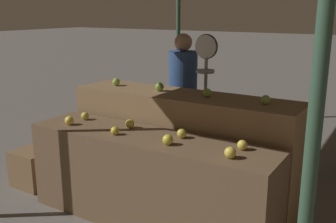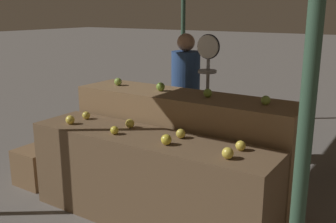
% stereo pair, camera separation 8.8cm
% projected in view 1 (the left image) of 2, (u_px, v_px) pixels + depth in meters
% --- Properties ---
extents(ground_plane, '(60.00, 60.00, 0.00)m').
position_uv_depth(ground_plane, '(149.00, 221.00, 3.50)').
color(ground_plane, '#66605B').
extents(display_counter_front, '(2.25, 0.55, 0.80)m').
position_uv_depth(display_counter_front, '(148.00, 180.00, 3.40)').
color(display_counter_front, brown).
rests_on(display_counter_front, ground_plane).
extents(display_counter_back, '(2.25, 0.55, 1.05)m').
position_uv_depth(display_counter_back, '(183.00, 146.00, 3.86)').
color(display_counter_back, olive).
rests_on(display_counter_back, ground_plane).
extents(apple_front_0, '(0.08, 0.08, 0.08)m').
position_uv_depth(apple_front_0, '(69.00, 120.00, 3.61)').
color(apple_front_0, yellow).
rests_on(apple_front_0, display_counter_front).
extents(apple_front_1, '(0.07, 0.07, 0.07)m').
position_uv_depth(apple_front_1, '(115.00, 131.00, 3.32)').
color(apple_front_1, gold).
rests_on(apple_front_1, display_counter_front).
extents(apple_front_2, '(0.09, 0.09, 0.09)m').
position_uv_depth(apple_front_2, '(168.00, 140.00, 3.07)').
color(apple_front_2, gold).
rests_on(apple_front_2, display_counter_front).
extents(apple_front_3, '(0.09, 0.09, 0.09)m').
position_uv_depth(apple_front_3, '(230.00, 153.00, 2.79)').
color(apple_front_3, yellow).
rests_on(apple_front_3, display_counter_front).
extents(apple_front_4, '(0.08, 0.08, 0.08)m').
position_uv_depth(apple_front_4, '(85.00, 116.00, 3.78)').
color(apple_front_4, gold).
rests_on(apple_front_4, display_counter_front).
extents(apple_front_5, '(0.08, 0.08, 0.08)m').
position_uv_depth(apple_front_5, '(130.00, 124.00, 3.51)').
color(apple_front_5, gold).
rests_on(apple_front_5, display_counter_front).
extents(apple_front_6, '(0.08, 0.08, 0.08)m').
position_uv_depth(apple_front_6, '(182.00, 133.00, 3.24)').
color(apple_front_6, gold).
rests_on(apple_front_6, display_counter_front).
extents(apple_front_7, '(0.08, 0.08, 0.08)m').
position_uv_depth(apple_front_7, '(242.00, 145.00, 2.96)').
color(apple_front_7, yellow).
rests_on(apple_front_7, display_counter_front).
extents(apple_back_0, '(0.08, 0.08, 0.08)m').
position_uv_depth(apple_back_0, '(116.00, 82.00, 4.13)').
color(apple_back_0, '#8EB247').
rests_on(apple_back_0, display_counter_back).
extents(apple_back_1, '(0.09, 0.09, 0.09)m').
position_uv_depth(apple_back_1, '(159.00, 87.00, 3.85)').
color(apple_back_1, '#7AA338').
rests_on(apple_back_1, display_counter_back).
extents(apple_back_2, '(0.08, 0.08, 0.08)m').
position_uv_depth(apple_back_2, '(207.00, 93.00, 3.59)').
color(apple_back_2, '#84AD3D').
rests_on(apple_back_2, display_counter_back).
extents(apple_back_3, '(0.08, 0.08, 0.08)m').
position_uv_depth(apple_back_3, '(266.00, 100.00, 3.31)').
color(apple_back_3, '#8EB247').
rests_on(apple_back_3, display_counter_back).
extents(produce_scale, '(0.26, 0.20, 1.58)m').
position_uv_depth(produce_scale, '(205.00, 76.00, 4.22)').
color(produce_scale, '#99999E').
rests_on(produce_scale, ground_plane).
extents(person_vendor_at_scale, '(0.36, 0.36, 1.57)m').
position_uv_depth(person_vendor_at_scale, '(183.00, 90.00, 4.67)').
color(person_vendor_at_scale, '#2D2D38').
rests_on(person_vendor_at_scale, ground_plane).
extents(wooden_crate_side, '(0.39, 0.39, 0.39)m').
position_uv_depth(wooden_crate_side, '(35.00, 167.00, 4.20)').
color(wooden_crate_side, brown).
rests_on(wooden_crate_side, ground_plane).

